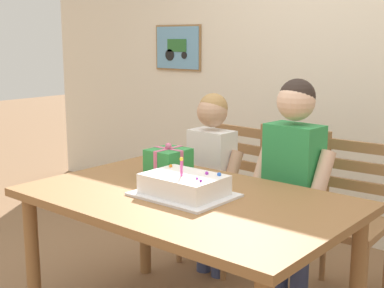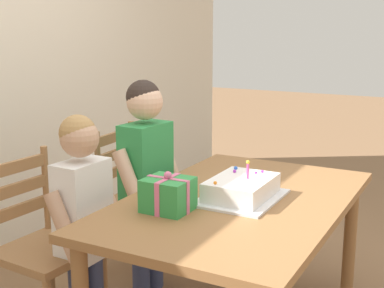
% 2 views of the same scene
% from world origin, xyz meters
% --- Properties ---
extents(back_wall, '(6.40, 0.11, 2.60)m').
position_xyz_m(back_wall, '(-0.01, 1.74, 1.30)').
color(back_wall, silver).
rests_on(back_wall, ground).
extents(dining_table, '(1.53, 0.96, 0.73)m').
position_xyz_m(dining_table, '(0.00, 0.00, 0.64)').
color(dining_table, olive).
rests_on(dining_table, ground).
extents(birthday_cake, '(0.44, 0.34, 0.19)m').
position_xyz_m(birthday_cake, '(-0.00, -0.02, 0.78)').
color(birthday_cake, silver).
rests_on(birthday_cake, dining_table).
extents(gift_box_red_large, '(0.19, 0.21, 0.18)m').
position_xyz_m(gift_box_red_large, '(-0.30, 0.21, 0.80)').
color(gift_box_red_large, '#2D8E42').
rests_on(gift_box_red_large, dining_table).
extents(chair_left, '(0.44, 0.44, 0.92)m').
position_xyz_m(chair_left, '(-0.42, 0.87, 0.47)').
color(chair_left, '#996B42').
rests_on(chair_left, ground).
extents(chair_right, '(0.44, 0.44, 0.92)m').
position_xyz_m(chair_right, '(0.42, 0.87, 0.47)').
color(chair_right, '#996B42').
rests_on(chair_right, ground).
extents(child_older, '(0.46, 0.27, 1.25)m').
position_xyz_m(child_older, '(0.20, 0.65, 0.76)').
color(child_older, '#38426B').
rests_on(child_older, ground).
extents(child_younger, '(0.41, 0.24, 1.13)m').
position_xyz_m(child_younger, '(-0.35, 0.65, 0.69)').
color(child_younger, '#38426B').
rests_on(child_younger, ground).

